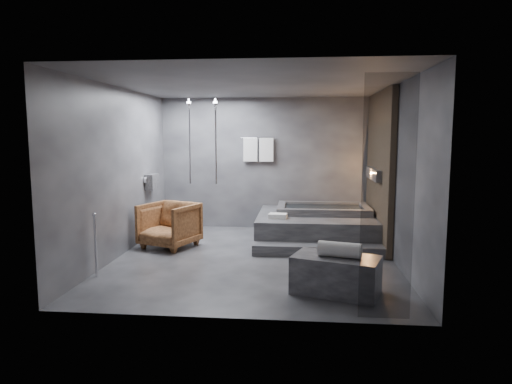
# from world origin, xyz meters

# --- Properties ---
(room) EXTENTS (5.00, 5.04, 2.82)m
(room) POSITION_xyz_m (0.40, 0.24, 1.73)
(room) COLOR #29292B
(room) RESTS_ON ground
(tub_deck) EXTENTS (2.20, 2.00, 0.50)m
(tub_deck) POSITION_xyz_m (1.05, 1.45, 0.25)
(tub_deck) COLOR #2E2E30
(tub_deck) RESTS_ON ground
(tub_step) EXTENTS (2.20, 0.36, 0.18)m
(tub_step) POSITION_xyz_m (1.05, 0.27, 0.09)
(tub_step) COLOR #2E2E30
(tub_step) RESTS_ON ground
(concrete_bench) EXTENTS (1.21, 0.90, 0.48)m
(concrete_bench) POSITION_xyz_m (1.21, -1.57, 0.24)
(concrete_bench) COLOR #343437
(concrete_bench) RESTS_ON ground
(driftwood_chair) EXTENTS (1.14, 1.15, 0.81)m
(driftwood_chair) POSITION_xyz_m (-1.60, 0.60, 0.40)
(driftwood_chair) COLOR #472511
(driftwood_chair) RESTS_ON ground
(rolled_towel) EXTENTS (0.57, 0.33, 0.19)m
(rolled_towel) POSITION_xyz_m (1.24, -1.60, 0.58)
(rolled_towel) COLOR white
(rolled_towel) RESTS_ON concrete_bench
(deck_towel) EXTENTS (0.35, 0.28, 0.09)m
(deck_towel) POSITION_xyz_m (0.34, 0.93, 0.54)
(deck_towel) COLOR silver
(deck_towel) RESTS_ON tub_deck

